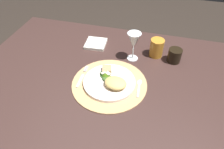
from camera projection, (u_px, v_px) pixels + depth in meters
The scene contains 13 objects.
ground_plane at pixel (105, 149), 1.55m from camera, with size 6.00×6.00×0.00m, color #2E251F.
dining_table at pixel (102, 94), 1.14m from camera, with size 1.38×1.01×0.73m.
placemat at pixel (109, 84), 1.02m from camera, with size 0.37×0.37×0.01m, color tan.
dinner_plate at pixel (109, 82), 1.02m from camera, with size 0.26×0.26×0.02m, color silver.
pasta_serving at pixel (115, 83), 0.97m from camera, with size 0.11×0.09×0.04m, color #E0BC69.
salad_greens at pixel (106, 75), 1.03m from camera, with size 0.08×0.08×0.03m.
bread_piece at pixel (107, 70), 1.05m from camera, with size 0.05×0.05×0.02m, color tan.
fork at pixel (82, 77), 1.05m from camera, with size 0.02×0.16×0.00m.
spoon at pixel (139, 85), 1.01m from camera, with size 0.02×0.12×0.01m.
napkin at pixel (96, 44), 1.27m from camera, with size 0.12×0.12×0.02m, color white.
wine_glass at pixel (134, 41), 1.10m from camera, with size 0.07×0.07×0.16m.
amber_tumbler at pixel (157, 48), 1.16m from camera, with size 0.08×0.08×0.10m, color orange.
dark_tumbler at pixel (174, 56), 1.13m from camera, with size 0.07×0.07×0.08m, color black.
Camera 1 is at (0.25, -0.72, 1.46)m, focal length 33.24 mm.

